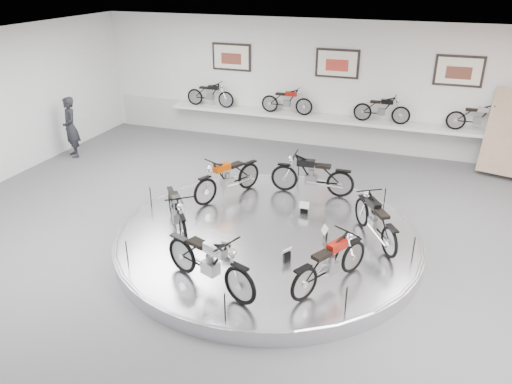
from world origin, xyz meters
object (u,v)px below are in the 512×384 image
(bike_c, at_px, (228,177))
(bike_d, at_px, (177,211))
(bike_e, at_px, (209,261))
(shelf, at_px, (332,120))
(bike_b, at_px, (312,174))
(display_platform, at_px, (268,238))
(bike_a, at_px, (376,219))
(bike_f, at_px, (330,262))
(visitor, at_px, (71,127))

(bike_c, distance_m, bike_d, 2.02)
(bike_e, bearing_deg, shelf, 109.04)
(bike_e, bearing_deg, bike_b, 101.90)
(shelf, bearing_deg, display_platform, -90.00)
(bike_b, height_order, bike_c, same)
(bike_a, relative_size, bike_c, 0.94)
(bike_f, xyz_separation_m, visitor, (-9.02, 4.57, 0.16))
(display_platform, height_order, visitor, visitor)
(bike_b, height_order, bike_d, bike_b)
(bike_c, relative_size, bike_f, 1.07)
(display_platform, bearing_deg, bike_d, -160.59)
(bike_c, height_order, bike_f, bike_c)
(bike_e, xyz_separation_m, bike_f, (1.95, 0.75, -0.05))
(bike_d, xyz_separation_m, bike_e, (1.46, -1.58, 0.03))
(bike_a, relative_size, bike_b, 0.94)
(bike_c, distance_m, visitor, 6.17)
(visitor, bearing_deg, bike_e, 0.84)
(display_platform, height_order, bike_f, bike_f)
(shelf, height_order, bike_b, bike_b)
(bike_c, height_order, bike_e, bike_e)
(bike_c, distance_m, bike_e, 3.76)
(bike_c, bearing_deg, display_platform, 73.70)
(display_platform, distance_m, bike_d, 2.01)
(bike_b, relative_size, bike_d, 1.04)
(bike_d, distance_m, bike_f, 3.51)
(bike_a, distance_m, bike_d, 4.08)
(bike_e, relative_size, bike_f, 1.11)
(bike_c, height_order, visitor, visitor)
(bike_a, xyz_separation_m, bike_c, (-3.63, 0.95, 0.03))
(shelf, xyz_separation_m, bike_b, (0.39, -4.19, -0.19))
(bike_a, bearing_deg, bike_c, 43.09)
(display_platform, xyz_separation_m, bike_e, (-0.33, -2.21, 0.68))
(bike_f, height_order, visitor, visitor)
(display_platform, height_order, bike_b, bike_b)
(bike_a, distance_m, bike_f, 1.95)
(bike_e, distance_m, bike_f, 2.09)
(bike_d, distance_m, bike_e, 2.15)
(display_platform, bearing_deg, shelf, 90.00)
(shelf, xyz_separation_m, bike_c, (-1.48, -5.03, -0.19))
(display_platform, distance_m, bike_f, 2.26)
(bike_b, distance_m, visitor, 7.85)
(bike_d, height_order, bike_f, bike_d)
(bike_a, bearing_deg, bike_d, 72.68)
(visitor, bearing_deg, bike_b, 31.20)
(bike_f, bearing_deg, bike_a, 13.21)
(bike_b, distance_m, bike_e, 4.47)
(shelf, xyz_separation_m, bike_f, (1.62, -7.86, -0.22))
(shelf, height_order, bike_e, bike_e)
(bike_b, distance_m, bike_c, 2.06)
(bike_a, xyz_separation_m, bike_b, (-1.75, 1.79, 0.03))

